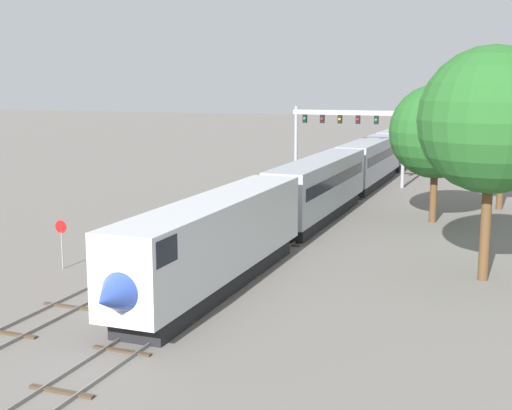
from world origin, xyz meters
TOP-DOWN VIEW (x-y plane):
  - ground_plane at (0.00, 0.00)m, footprint 400.00×400.00m
  - track_main at (2.00, 60.00)m, footprint 2.60×200.00m
  - track_near at (-3.50, 40.00)m, footprint 2.60×160.00m
  - passenger_train at (2.00, 33.78)m, footprint 3.04×80.49m
  - signal_gantry at (-0.25, 42.82)m, footprint 12.10×0.49m
  - stop_sign at (-8.00, 3.89)m, footprint 0.76×0.08m
  - trackside_tree_left at (15.25, 33.38)m, footprint 6.81×6.81m
  - trackside_tree_mid at (15.07, 10.09)m, footprint 7.86×7.86m
  - trackside_tree_right at (10.56, 25.60)m, footprint 7.16×7.16m

SIDE VIEW (x-z plane):
  - ground_plane at x=0.00m, z-range 0.00..0.00m
  - track_main at x=2.00m, z-range -0.01..0.15m
  - track_near at x=-3.50m, z-range -0.01..0.15m
  - stop_sign at x=-8.00m, z-range 0.43..3.31m
  - passenger_train at x=2.00m, z-range 0.20..5.00m
  - signal_gantry at x=-0.25m, z-range 1.95..10.18m
  - trackside_tree_right at x=10.56m, z-range 1.71..12.34m
  - trackside_tree_left at x=15.25m, z-range 2.53..14.48m
  - trackside_tree_mid at x=15.07m, z-range 2.40..15.10m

